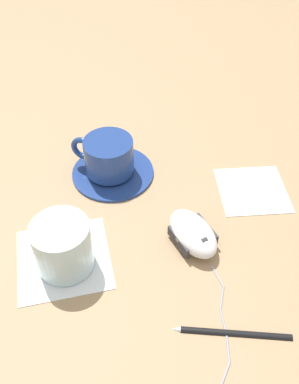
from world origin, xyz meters
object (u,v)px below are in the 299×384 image
Objects in this scene: saucer at (113,172)px; pen at (232,332)px; drinking_glass at (63,246)px; computer_mouse at (193,233)px; coffee_cup at (108,156)px.

saucer is 0.93× the size of pen.
pen is (0.08, 0.24, -0.04)m from drinking_glass.
saucer is at bearing 170.77° from drinking_glass.
computer_mouse is at bearing 47.29° from saucer.
coffee_cup is 0.35m from pen.
saucer is at bearing 85.65° from coffee_cup.
coffee_cup is 0.20m from drinking_glass.
drinking_glass reaches higher than saucer.
drinking_glass is 0.53× the size of pen.
computer_mouse is at bearing 109.34° from drinking_glass.
drinking_glass is 0.25m from pen.
saucer is 1.28× the size of computer_mouse.
saucer is at bearing -132.71° from computer_mouse.
saucer is 0.20m from computer_mouse.
drinking_glass reaches higher than coffee_cup.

